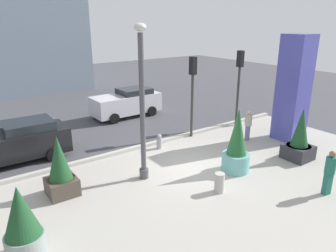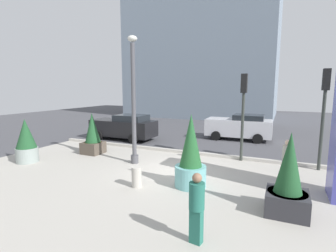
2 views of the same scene
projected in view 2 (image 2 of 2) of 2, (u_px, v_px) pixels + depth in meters
ground_plane at (200, 151)px, 14.68m from camera, size 60.00×60.00×0.00m
plaza_pavement at (151, 188)px, 9.27m from camera, size 18.00×10.00×0.02m
curb_strip at (195, 153)px, 13.88m from camera, size 18.00×0.24×0.16m
lamp_post at (134, 103)px, 11.88m from camera, size 0.44×0.44×5.90m
potted_plant_by_pillar at (93, 136)px, 13.97m from camera, size 1.03×1.03×2.25m
potted_plant_curbside at (191, 157)px, 9.23m from camera, size 1.14×1.14×2.67m
potted_plant_near_right at (26, 142)px, 12.35m from camera, size 1.02×1.02×2.12m
potted_plant_mid_plaza at (288, 181)px, 7.22m from camera, size 1.14×1.14×2.38m
fire_hydrant at (193, 150)px, 13.29m from camera, size 0.36×0.26×0.75m
concrete_bollard at (137, 177)px, 9.28m from camera, size 0.36×0.36×0.75m
traffic_light_corner at (243, 103)px, 12.33m from camera, size 0.28×0.42×4.24m
traffic_light_far_side at (324, 103)px, 10.85m from camera, size 0.28×0.42×4.38m
car_passing_lane at (240, 127)px, 17.87m from camera, size 4.44×2.16×1.77m
car_intersection at (124, 127)px, 17.89m from camera, size 4.61×2.12×1.76m
pedestrian_on_sidewalk at (287, 158)px, 9.87m from camera, size 0.49×0.49×1.62m
pedestrian_crossing at (197, 205)px, 5.83m from camera, size 0.41×0.41×1.69m
highrise_across_street at (206, 42)px, 33.68m from camera, size 17.88×12.62×19.21m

